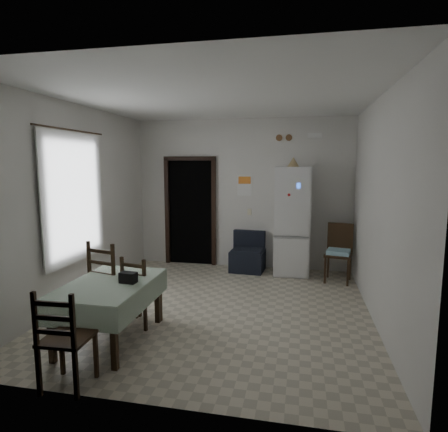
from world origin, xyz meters
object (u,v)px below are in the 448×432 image
dining_table (110,311)px  dining_chair_near_head (67,337)px  dining_chair_far_left (113,281)px  dining_chair_far_right (142,290)px  fridge (292,221)px  navy_seat (248,252)px  corner_chair (338,253)px

dining_table → dining_chair_near_head: dining_chair_near_head is taller
dining_chair_far_left → dining_table: bearing=128.8°
dining_chair_far_right → dining_chair_near_head: 1.43m
dining_chair_far_right → fridge: bearing=-111.8°
dining_chair_far_left → dining_chair_near_head: 1.46m
navy_seat → dining_chair_near_head: 4.21m
dining_chair_far_right → dining_chair_far_left: bearing=12.3°
corner_chair → dining_chair_far_left: bearing=-130.8°
corner_chair → dining_table: (-2.77, -2.81, -0.15)m
dining_chair_near_head → dining_chair_far_left: bearing=-80.8°
dining_table → dining_chair_far_left: size_ratio=1.24×
dining_table → corner_chair: bearing=45.0°
corner_chair → dining_table: bearing=-123.0°
dining_table → navy_seat: bearing=69.8°
navy_seat → corner_chair: corner_chair is taller
corner_chair → dining_chair_far_left: 3.78m
corner_chair → dining_table: 3.95m
dining_chair_far_left → dining_chair_far_right: (0.39, 0.00, -0.09)m
fridge → dining_chair_near_head: (-1.88, -4.07, -0.51)m
fridge → corner_chair: 1.01m
dining_table → dining_chair_far_right: size_ratio=1.49×
dining_chair_far_left → dining_chair_near_head: dining_chair_far_left is taller
dining_chair_far_left → dining_chair_near_head: (0.30, -1.42, -0.06)m
fridge → navy_seat: bearing=177.6°
corner_chair → dining_table: corner_chair is taller
fridge → dining_chair_far_right: size_ratio=2.21×
dining_chair_far_left → dining_chair_far_right: 0.40m
fridge → dining_chair_far_left: 3.46m
navy_seat → dining_chair_far_right: 2.83m
dining_chair_far_left → dining_chair_far_right: size_ratio=1.20×
navy_seat → dining_chair_far_left: (-1.37, -2.65, 0.17)m
fridge → dining_chair_near_head: fridge is taller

